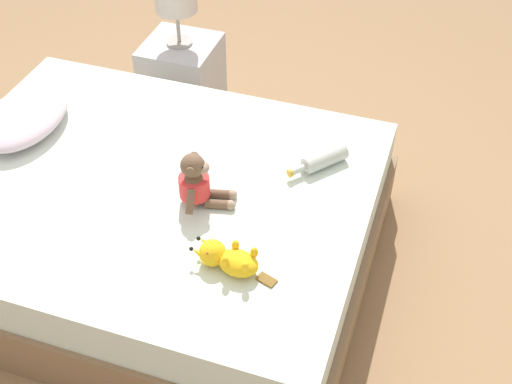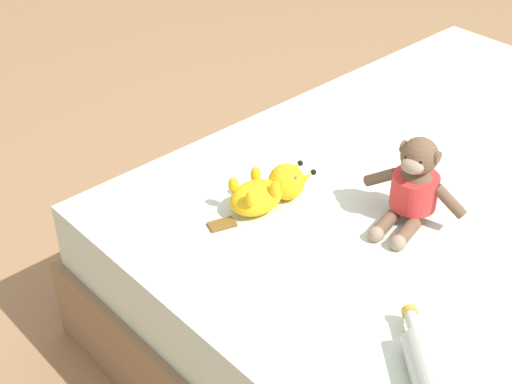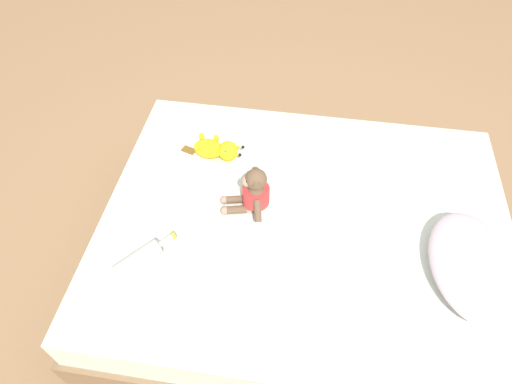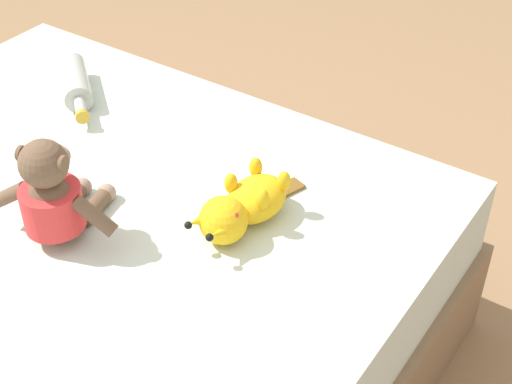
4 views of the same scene
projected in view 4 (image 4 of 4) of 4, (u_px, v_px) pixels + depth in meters
plush_monkey at (54, 197)px, 1.50m from camera, size 0.29×0.24×0.24m
plush_yellow_creature at (242, 207)px, 1.56m from camera, size 0.12×0.33×0.10m
glass_bottle at (75, 83)px, 1.97m from camera, size 0.25×0.22×0.07m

